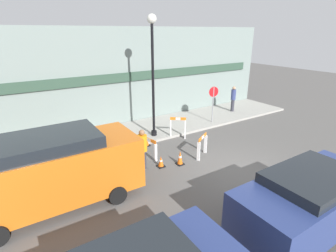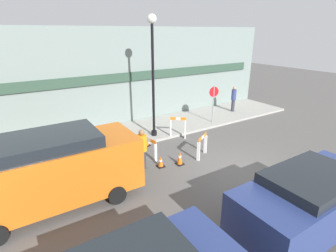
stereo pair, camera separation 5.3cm
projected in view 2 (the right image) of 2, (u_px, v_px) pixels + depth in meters
ground_plane at (244, 174)px, 10.25m from camera, size 60.00×60.00×0.00m
sidewalk_slab at (162, 127)px, 15.10m from camera, size 18.00×3.31×0.13m
storefront_facade at (147, 76)px, 15.55m from camera, size 18.00×0.22×5.50m
streetlamp_post at (153, 62)px, 12.42m from camera, size 0.44×0.44×5.86m
stop_sign at (214, 99)px, 15.19m from camera, size 0.59×0.13×2.13m
barricade_0 at (149, 147)px, 11.32m from camera, size 0.35×0.92×0.96m
barricade_1 at (202, 145)px, 11.46m from camera, size 0.86×0.57×1.01m
barricade_2 at (178, 127)px, 13.42m from camera, size 0.72×0.60×1.15m
traffic_cone_0 at (161, 162)px, 10.71m from camera, size 0.30×0.30×0.47m
traffic_cone_1 at (146, 141)px, 12.67m from camera, size 0.30×0.30×0.51m
traffic_cone_2 at (180, 158)px, 10.87m from camera, size 0.30×0.30×0.60m
person_worker at (142, 148)px, 10.37m from camera, size 0.51×0.51×1.67m
person_pedestrian at (234, 98)px, 17.45m from camera, size 0.41×0.41×1.69m
parked_car_1 at (308, 199)px, 7.00m from camera, size 4.55×2.00×1.83m
work_van at (51, 168)px, 8.07m from camera, size 5.35×2.27×2.36m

